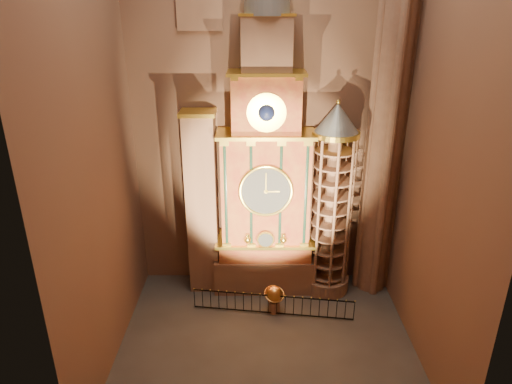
{
  "coord_description": "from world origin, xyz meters",
  "views": [
    {
      "loc": [
        -0.54,
        -17.42,
        15.1
      ],
      "look_at": [
        -0.5,
        3.0,
        6.66
      ],
      "focal_mm": 32.0,
      "sensor_mm": 36.0,
      "label": 1
    }
  ],
  "objects_px": {
    "celestial_globe": "(274,297)",
    "iron_railing": "(273,305)",
    "astronomical_clock": "(266,177)",
    "portrait_tower": "(202,204)",
    "stair_turret": "(331,204)"
  },
  "relations": [
    {
      "from": "astronomical_clock",
      "to": "portrait_tower",
      "type": "relative_size",
      "value": 1.64
    },
    {
      "from": "astronomical_clock",
      "to": "celestial_globe",
      "type": "relative_size",
      "value": 10.76
    },
    {
      "from": "stair_turret",
      "to": "iron_railing",
      "type": "distance_m",
      "value": 6.12
    },
    {
      "from": "portrait_tower",
      "to": "iron_railing",
      "type": "height_order",
      "value": "portrait_tower"
    },
    {
      "from": "celestial_globe",
      "to": "portrait_tower",
      "type": "bearing_deg",
      "value": 147.14
    },
    {
      "from": "iron_railing",
      "to": "stair_turret",
      "type": "bearing_deg",
      "value": 37.83
    },
    {
      "from": "astronomical_clock",
      "to": "iron_railing",
      "type": "bearing_deg",
      "value": -82.44
    },
    {
      "from": "astronomical_clock",
      "to": "celestial_globe",
      "type": "height_order",
      "value": "astronomical_clock"
    },
    {
      "from": "astronomical_clock",
      "to": "stair_turret",
      "type": "height_order",
      "value": "astronomical_clock"
    },
    {
      "from": "portrait_tower",
      "to": "stair_turret",
      "type": "bearing_deg",
      "value": -2.33
    },
    {
      "from": "stair_turret",
      "to": "portrait_tower",
      "type": "bearing_deg",
      "value": 177.67
    },
    {
      "from": "stair_turret",
      "to": "astronomical_clock",
      "type": "bearing_deg",
      "value": 175.7
    },
    {
      "from": "portrait_tower",
      "to": "stair_turret",
      "type": "height_order",
      "value": "stair_turret"
    },
    {
      "from": "celestial_globe",
      "to": "iron_railing",
      "type": "height_order",
      "value": "celestial_globe"
    },
    {
      "from": "portrait_tower",
      "to": "celestial_globe",
      "type": "bearing_deg",
      "value": -32.86
    }
  ]
}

